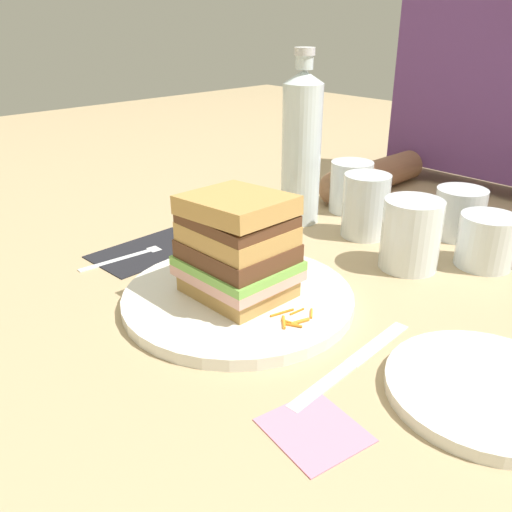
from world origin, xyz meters
The scene contains 28 objects.
ground_plane centered at (0.00, 0.00, 0.00)m, with size 3.00×3.00×0.00m, color tan.
main_plate centered at (0.02, -0.03, 0.01)m, with size 0.28×0.28×0.01m, color white.
sandwich centered at (0.02, -0.03, 0.08)m, with size 0.13×0.11×0.13m.
carrot_shred_0 centered at (-0.09, -0.02, 0.02)m, with size 0.00×0.00×0.03m, color orange.
carrot_shred_1 centered at (-0.07, -0.04, 0.02)m, with size 0.00×0.00×0.02m, color orange.
carrot_shred_2 centered at (-0.09, -0.03, 0.02)m, with size 0.00×0.00×0.03m, color orange.
carrot_shred_3 centered at (-0.08, -0.04, 0.02)m, with size 0.00×0.00×0.03m, color orange.
carrot_shred_4 centered at (-0.06, -0.04, 0.02)m, with size 0.00×0.00×0.03m, color orange.
carrot_shred_5 centered at (-0.06, -0.02, 0.02)m, with size 0.00×0.00×0.03m, color orange.
carrot_shred_6 centered at (-0.06, -0.02, 0.02)m, with size 0.00×0.00×0.03m, color orange.
carrot_shred_7 centered at (0.10, -0.01, 0.02)m, with size 0.00×0.00×0.02m, color orange.
carrot_shred_8 centered at (0.12, -0.03, 0.02)m, with size 0.00×0.00×0.02m, color orange.
carrot_shred_9 centered at (0.11, 0.00, 0.02)m, with size 0.00×0.00×0.02m, color orange.
carrot_shred_10 centered at (0.12, -0.02, 0.02)m, with size 0.00×0.00×0.02m, color orange.
carrot_shred_11 centered at (0.09, -0.02, 0.02)m, with size 0.00×0.00×0.03m, color orange.
carrot_shred_12 centered at (0.11, -0.04, 0.02)m, with size 0.00×0.00×0.02m, color orange.
carrot_shred_13 centered at (0.11, -0.03, 0.02)m, with size 0.00×0.00×0.02m, color orange.
napkin_dark centered at (-0.19, -0.02, 0.00)m, with size 0.10×0.16×0.00m, color black.
fork centered at (-0.19, -0.04, 0.00)m, with size 0.03×0.17×0.00m.
knife centered at (0.19, -0.03, 0.00)m, with size 0.03×0.20×0.00m.
juice_glass centered at (0.10, 0.22, 0.04)m, with size 0.08×0.08×0.10m.
water_bottle centered at (-0.13, 0.24, 0.13)m, with size 0.06×0.06×0.28m.
empty_tumbler_0 centered at (-0.01, 0.27, 0.05)m, with size 0.07×0.07×0.10m, color silver.
empty_tumbler_1 centered at (0.09, 0.37, 0.04)m, with size 0.08×0.08×0.08m, color silver.
empty_tumbler_2 centered at (-0.10, 0.34, 0.04)m, with size 0.07×0.07×0.09m, color silver.
empty_tumbler_3 centered at (0.17, 0.30, 0.04)m, with size 0.08×0.08×0.07m, color silver.
side_plate centered at (0.31, 0.03, 0.01)m, with size 0.19×0.19×0.01m, color white.
napkin_pink centered at (0.23, -0.13, 0.00)m, with size 0.08×0.07×0.00m, color pink.
Camera 1 is at (0.46, -0.41, 0.33)m, focal length 38.26 mm.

